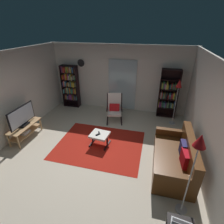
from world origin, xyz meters
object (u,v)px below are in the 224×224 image
leather_sofa (175,158)px  wall_clock (81,63)px  tv_remote (99,133)px  tv_stand (25,130)px  cell_phone (98,135)px  bookshelf_near_tv (70,85)px  floor_lamp_by_shelf (178,88)px  ottoman (100,136)px  floor_lamp_by_sofa (197,152)px  bookshelf_near_sofa (168,94)px  television (22,117)px  lounge_armchair (114,107)px

leather_sofa → wall_clock: wall_clock is taller
tv_remote → leather_sofa: bearing=-42.4°
tv_stand → cell_phone: 2.33m
bookshelf_near_tv → floor_lamp_by_shelf: (4.22, -0.53, 0.38)m
ottoman → tv_remote: (-0.02, 0.04, 0.08)m
bookshelf_near_tv → floor_lamp_by_sofa: bearing=-43.1°
ottoman → wall_clock: size_ratio=1.97×
leather_sofa → floor_lamp_by_shelf: size_ratio=1.11×
bookshelf_near_sofa → floor_lamp_by_shelf: size_ratio=1.12×
ottoman → floor_lamp_by_shelf: (2.18, 1.84, 1.03)m
bookshelf_near_tv → tv_remote: 3.14m
bookshelf_near_sofa → wall_clock: (-3.48, 0.14, 0.95)m
wall_clock → floor_lamp_by_sofa: bearing=-47.8°
television → tv_remote: (2.33, 0.28, -0.38)m
floor_lamp_by_shelf → bookshelf_near_tv: bearing=172.9°
television → ottoman: bearing=6.0°
bookshelf_near_sofa → wall_clock: bearing=177.8°
television → cell_phone: 2.36m
wall_clock → bookshelf_near_sofa: bearing=-2.2°
ottoman → television: bearing=-174.0°
television → lounge_armchair: bearing=36.6°
floor_lamp_by_sofa → wall_clock: bearing=132.2°
tv_stand → lounge_armchair: 3.04m
cell_phone → floor_lamp_by_shelf: (2.21, 1.89, 0.96)m
bookshelf_near_tv → lounge_armchair: size_ratio=1.73×
tv_remote → floor_lamp_by_shelf: floor_lamp_by_shelf is taller
tv_stand → tv_remote: (2.33, 0.30, 0.08)m
bookshelf_near_tv → wall_clock: 1.03m
tv_stand → cell_phone: size_ratio=8.18×
tv_stand → floor_lamp_by_shelf: size_ratio=0.70×
floor_lamp_by_sofa → wall_clock: (-3.73, 4.11, 0.41)m
tv_stand → ottoman: size_ratio=2.00×
floor_lamp_by_shelf → television: bearing=-155.3°
tv_stand → bookshelf_near_sofa: bookshelf_near_sofa is taller
leather_sofa → cell_phone: size_ratio=13.10×
television → leather_sofa: television is taller
television → tv_remote: 2.38m
tv_stand → floor_lamp_by_sofa: size_ratio=0.65×
ottoman → tv_remote: tv_remote is taller
floor_lamp_by_shelf → wall_clock: wall_clock is taller
leather_sofa → cell_phone: leather_sofa is taller
television → bookshelf_near_tv: size_ratio=0.58×
television → bookshelf_near_sofa: bearing=31.7°
leather_sofa → wall_clock: size_ratio=6.32×
floor_lamp_by_sofa → wall_clock: 5.57m
tv_remote → floor_lamp_by_shelf: (2.20, 1.80, 0.96)m
cell_phone → floor_lamp_by_shelf: 3.07m
tv_remote → floor_lamp_by_sofa: floor_lamp_by_sofa is taller
lounge_armchair → bookshelf_near_tv: bearing=159.1°
tv_stand → bookshelf_near_tv: 2.72m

